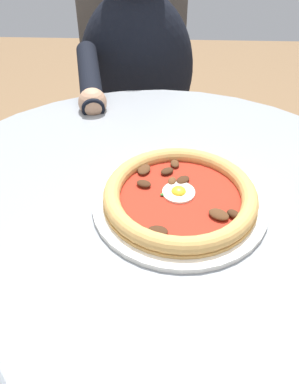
% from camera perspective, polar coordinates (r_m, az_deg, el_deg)
% --- Properties ---
extents(dining_table, '(1.00, 1.00, 0.73)m').
position_cam_1_polar(dining_table, '(0.81, 1.11, -11.55)').
color(dining_table, gray).
rests_on(dining_table, ground).
extents(pizza_on_plate, '(0.31, 0.31, 0.04)m').
position_cam_1_polar(pizza_on_plate, '(0.71, 4.35, -0.76)').
color(pizza_on_plate, white).
rests_on(pizza_on_plate, dining_table).
extents(diner_person, '(0.38, 0.52, 1.11)m').
position_cam_1_polar(diner_person, '(1.41, -1.71, 8.96)').
color(diner_person, '#282833').
rests_on(diner_person, ground).
extents(cafe_chair_diner, '(0.47, 0.47, 0.87)m').
position_cam_1_polar(cafe_chair_diner, '(1.51, -1.98, 13.30)').
color(cafe_chair_diner, '#504A45').
rests_on(cafe_chair_diner, ground).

